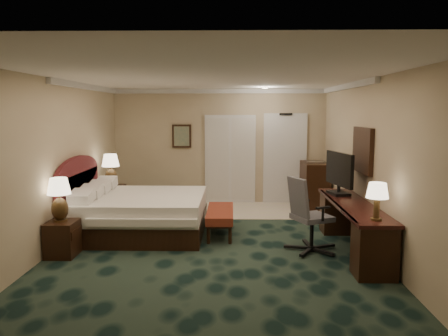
{
  "coord_description": "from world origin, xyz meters",
  "views": [
    {
      "loc": [
        0.33,
        -6.61,
        2.19
      ],
      "look_at": [
        0.17,
        0.6,
        1.25
      ],
      "focal_mm": 35.0,
      "sensor_mm": 36.0,
      "label": 1
    }
  ],
  "objects_px": {
    "nightstand_far": "(111,201)",
    "tv": "(339,174)",
    "bed": "(143,214)",
    "lamp_near": "(59,200)",
    "desk_chair": "(312,214)",
    "minibar": "(315,185)",
    "lamp_far": "(111,170)",
    "desk": "(352,227)",
    "nightstand_near": "(62,239)",
    "bed_bench": "(220,222)"
  },
  "relations": [
    {
      "from": "nightstand_far",
      "to": "tv",
      "type": "bearing_deg",
      "value": -18.59
    },
    {
      "from": "bed",
      "to": "tv",
      "type": "xyz_separation_m",
      "value": [
        3.44,
        -0.23,
        0.78
      ]
    },
    {
      "from": "bed",
      "to": "lamp_near",
      "type": "xyz_separation_m",
      "value": [
        -0.99,
        -1.23,
        0.52
      ]
    },
    {
      "from": "bed",
      "to": "desk_chair",
      "type": "bearing_deg",
      "value": -18.45
    },
    {
      "from": "tv",
      "to": "minibar",
      "type": "distance_m",
      "value": 2.48
    },
    {
      "from": "lamp_far",
      "to": "desk",
      "type": "height_order",
      "value": "lamp_far"
    },
    {
      "from": "bed",
      "to": "tv",
      "type": "height_order",
      "value": "tv"
    },
    {
      "from": "nightstand_far",
      "to": "bed",
      "type": "bearing_deg",
      "value": -53.41
    },
    {
      "from": "lamp_near",
      "to": "tv",
      "type": "bearing_deg",
      "value": 12.74
    },
    {
      "from": "desk",
      "to": "minibar",
      "type": "xyz_separation_m",
      "value": [
        -0.02,
        3.12,
        0.14
      ]
    },
    {
      "from": "nightstand_near",
      "to": "bed_bench",
      "type": "bearing_deg",
      "value": 27.34
    },
    {
      "from": "nightstand_near",
      "to": "bed_bench",
      "type": "relative_size",
      "value": 0.4
    },
    {
      "from": "nightstand_far",
      "to": "lamp_near",
      "type": "distance_m",
      "value": 2.53
    },
    {
      "from": "bed_bench",
      "to": "desk_chair",
      "type": "distance_m",
      "value": 1.77
    },
    {
      "from": "tv",
      "to": "bed",
      "type": "bearing_deg",
      "value": 164.2
    },
    {
      "from": "minibar",
      "to": "desk",
      "type": "bearing_deg",
      "value": -89.68
    },
    {
      "from": "lamp_near",
      "to": "tv",
      "type": "height_order",
      "value": "tv"
    },
    {
      "from": "lamp_near",
      "to": "bed_bench",
      "type": "height_order",
      "value": "lamp_near"
    },
    {
      "from": "lamp_far",
      "to": "desk_chair",
      "type": "height_order",
      "value": "lamp_far"
    },
    {
      "from": "desk",
      "to": "tv",
      "type": "relative_size",
      "value": 2.83
    },
    {
      "from": "bed",
      "to": "nightstand_near",
      "type": "height_order",
      "value": "bed"
    },
    {
      "from": "bed",
      "to": "lamp_far",
      "type": "xyz_separation_m",
      "value": [
        -0.89,
        1.18,
        0.63
      ]
    },
    {
      "from": "desk_chair",
      "to": "minibar",
      "type": "bearing_deg",
      "value": 55.04
    },
    {
      "from": "desk",
      "to": "lamp_near",
      "type": "bearing_deg",
      "value": -176.46
    },
    {
      "from": "tv",
      "to": "lamp_near",
      "type": "bearing_deg",
      "value": -179.26
    },
    {
      "from": "bed",
      "to": "bed_bench",
      "type": "bearing_deg",
      "value": -1.75
    },
    {
      "from": "nightstand_near",
      "to": "lamp_far",
      "type": "height_order",
      "value": "lamp_far"
    },
    {
      "from": "lamp_near",
      "to": "lamp_far",
      "type": "distance_m",
      "value": 2.42
    },
    {
      "from": "nightstand_far",
      "to": "tv",
      "type": "height_order",
      "value": "tv"
    },
    {
      "from": "nightstand_near",
      "to": "tv",
      "type": "xyz_separation_m",
      "value": [
        4.4,
        1.04,
        0.86
      ]
    },
    {
      "from": "bed_bench",
      "to": "desk",
      "type": "relative_size",
      "value": 0.5
    },
    {
      "from": "nightstand_far",
      "to": "tv",
      "type": "distance_m",
      "value": 4.67
    },
    {
      "from": "lamp_near",
      "to": "desk",
      "type": "height_order",
      "value": "lamp_near"
    },
    {
      "from": "desk",
      "to": "minibar",
      "type": "bearing_deg",
      "value": 90.32
    },
    {
      "from": "bed_bench",
      "to": "desk",
      "type": "bearing_deg",
      "value": -23.58
    },
    {
      "from": "lamp_near",
      "to": "bed_bench",
      "type": "xyz_separation_m",
      "value": [
        2.39,
        1.19,
        -0.64
      ]
    },
    {
      "from": "bed_bench",
      "to": "lamp_far",
      "type": "bearing_deg",
      "value": 151.67
    },
    {
      "from": "nightstand_near",
      "to": "minibar",
      "type": "distance_m",
      "value": 5.62
    },
    {
      "from": "bed",
      "to": "minibar",
      "type": "relative_size",
      "value": 2.11
    },
    {
      "from": "tv",
      "to": "minibar",
      "type": "relative_size",
      "value": 0.9
    },
    {
      "from": "nightstand_near",
      "to": "lamp_near",
      "type": "xyz_separation_m",
      "value": [
        -0.03,
        0.03,
        0.6
      ]
    },
    {
      "from": "lamp_near",
      "to": "minibar",
      "type": "bearing_deg",
      "value": 37.25
    },
    {
      "from": "lamp_near",
      "to": "tv",
      "type": "distance_m",
      "value": 4.55
    },
    {
      "from": "nightstand_near",
      "to": "nightstand_far",
      "type": "xyz_separation_m",
      "value": [
        0.04,
        2.5,
        0.06
      ]
    },
    {
      "from": "bed_bench",
      "to": "minibar",
      "type": "height_order",
      "value": "minibar"
    },
    {
      "from": "nightstand_far",
      "to": "lamp_far",
      "type": "distance_m",
      "value": 0.66
    },
    {
      "from": "nightstand_near",
      "to": "desk",
      "type": "distance_m",
      "value": 4.47
    },
    {
      "from": "bed_bench",
      "to": "tv",
      "type": "height_order",
      "value": "tv"
    },
    {
      "from": "nightstand_far",
      "to": "desk",
      "type": "height_order",
      "value": "desk"
    },
    {
      "from": "lamp_far",
      "to": "desk_chair",
      "type": "bearing_deg",
      "value": -29.68
    }
  ]
}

